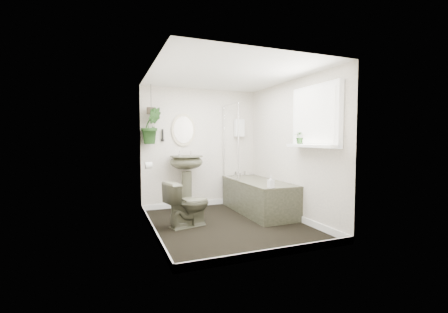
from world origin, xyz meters
name	(u,v)px	position (x,y,z in m)	size (l,w,h in m)	color
floor	(228,225)	(0.00, 0.00, -0.01)	(2.30, 2.80, 0.02)	black
ceiling	(228,74)	(0.00, 0.00, 2.31)	(2.30, 2.80, 0.02)	white
wall_back	(201,148)	(0.00, 1.41, 1.15)	(2.30, 0.02, 2.30)	silver
wall_front	(276,155)	(0.00, -1.41, 1.15)	(2.30, 0.02, 2.30)	silver
wall_left	(151,152)	(-1.16, 0.00, 1.15)	(0.02, 2.80, 2.30)	silver
wall_right	(292,150)	(1.16, 0.00, 1.15)	(0.02, 2.80, 2.30)	silver
skirting	(228,221)	(0.00, 0.00, 0.05)	(2.30, 2.80, 0.10)	white
bathtub	(258,196)	(0.80, 0.50, 0.29)	(0.72, 1.72, 0.58)	#454534
bath_screen	(231,141)	(0.47, 0.99, 1.28)	(0.04, 0.72, 1.40)	silver
shower_box	(239,128)	(0.80, 1.34, 1.55)	(0.20, 0.10, 0.35)	white
oval_mirror	(184,130)	(-0.35, 1.37, 1.50)	(0.46, 0.03, 0.62)	beige
wall_sconce	(163,135)	(-0.75, 1.36, 1.40)	(0.04, 0.04, 0.22)	black
toilet_roll_holder	(149,165)	(-1.10, 0.70, 0.90)	(0.11, 0.11, 0.11)	white
window_recess	(316,117)	(1.09, -0.70, 1.65)	(0.08, 1.00, 0.90)	white
window_sill	(311,146)	(1.02, -0.70, 1.23)	(0.18, 1.00, 0.04)	white
window_blinds	(313,117)	(1.04, -0.70, 1.65)	(0.01, 0.86, 0.76)	white
toilet	(188,204)	(-0.60, 0.12, 0.35)	(0.39, 0.68, 0.70)	#454534
pedestal_sink	(187,183)	(-0.35, 1.16, 0.51)	(0.60, 0.51, 1.03)	#454534
sill_plant	(301,136)	(1.05, -0.40, 1.37)	(0.21, 0.18, 0.23)	black
hanging_plant	(151,126)	(-0.97, 1.25, 1.56)	(0.36, 0.29, 0.65)	black
soap_bottle	(271,182)	(0.60, -0.29, 0.67)	(0.08, 0.09, 0.18)	black
hanging_pot	(151,111)	(-0.97, 1.25, 1.83)	(0.16, 0.16, 0.12)	#3F362A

